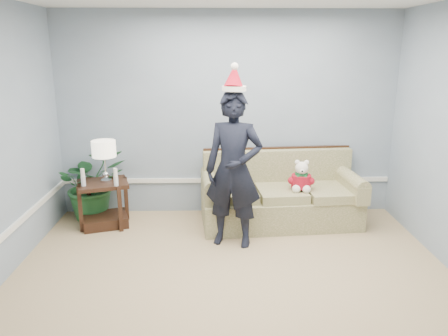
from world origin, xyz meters
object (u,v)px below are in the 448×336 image
table_lamp (104,151)px  houseplant (92,183)px  man (234,170)px  teddy_bear (301,179)px  side_table (104,209)px  sofa (279,198)px

table_lamp → houseplant: bearing=134.4°
houseplant → man: (1.84, -0.85, 0.41)m
table_lamp → teddy_bear: (2.46, -0.12, -0.36)m
side_table → man: bearing=-19.3°
side_table → table_lamp: bearing=16.8°
table_lamp → man: size_ratio=0.30×
sofa → houseplant: (-2.47, 0.20, 0.15)m
teddy_bear → sofa: bearing=149.9°
sofa → teddy_bear: (0.24, -0.18, 0.30)m
sofa → houseplant: bearing=170.6°
sofa → houseplant: 2.49m
table_lamp → man: 1.69m
man → teddy_bear: bearing=42.6°
sofa → houseplant: size_ratio=2.15×
side_table → sofa: bearing=2.0°
table_lamp → houseplant: (-0.26, 0.26, -0.51)m
sofa → man: size_ratio=1.16×
houseplant → man: man is taller
man → table_lamp: bearing=174.1°
side_table → teddy_bear: bearing=-2.4°
table_lamp → man: man is taller
man → teddy_bear: (0.87, 0.47, -0.26)m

